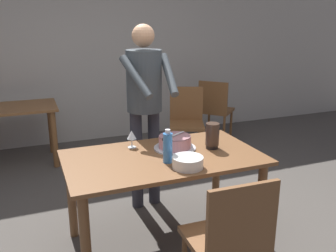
{
  "coord_description": "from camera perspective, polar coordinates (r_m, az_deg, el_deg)",
  "views": [
    {
      "loc": [
        -0.92,
        -2.43,
        1.75
      ],
      "look_at": [
        0.14,
        0.26,
        0.9
      ],
      "focal_mm": 38.66,
      "sensor_mm": 36.0,
      "label": 1
    }
  ],
  "objects": [
    {
      "name": "chair_near_side",
      "position": [
        2.3,
        9.67,
        -17.04
      ],
      "size": [
        0.45,
        0.45,
        0.9
      ],
      "color": "brown",
      "rests_on": "ground_plane"
    },
    {
      "name": "back_wall",
      "position": [
        5.45,
        -12.06,
        11.84
      ],
      "size": [
        10.0,
        0.12,
        2.7
      ],
      "primitive_type": "cube",
      "color": "#BCB7AD",
      "rests_on": "ground_plane"
    },
    {
      "name": "hurricane_lamp",
      "position": [
        2.93,
        7.0,
        -1.51
      ],
      "size": [
        0.11,
        0.11,
        0.21
      ],
      "color": "black",
      "rests_on": "main_dining_table"
    },
    {
      "name": "cake_on_platter",
      "position": [
        2.92,
        1.09,
        -2.64
      ],
      "size": [
        0.34,
        0.34,
        0.11
      ],
      "color": "silver",
      "rests_on": "main_dining_table"
    },
    {
      "name": "main_dining_table",
      "position": [
        2.83,
        -0.74,
        -6.89
      ],
      "size": [
        1.5,
        0.86,
        0.75
      ],
      "color": "brown",
      "rests_on": "ground_plane"
    },
    {
      "name": "water_bottle",
      "position": [
        2.62,
        -0.04,
        -3.38
      ],
      "size": [
        0.07,
        0.07,
        0.25
      ],
      "color": "#387AC6",
      "rests_on": "main_dining_table"
    },
    {
      "name": "background_chair_2",
      "position": [
        5.45,
        7.45,
        2.91
      ],
      "size": [
        0.62,
        0.62,
        0.9
      ],
      "color": "brown",
      "rests_on": "ground_plane"
    },
    {
      "name": "person_cutting_cake",
      "position": [
        3.29,
        -3.69,
        4.51
      ],
      "size": [
        0.46,
        0.57,
        1.72
      ],
      "color": "#2D2D38",
      "rests_on": "ground_plane"
    },
    {
      "name": "wine_glass_near",
      "position": [
        2.94,
        -5.76,
        -1.48
      ],
      "size": [
        0.08,
        0.08,
        0.14
      ],
      "color": "silver",
      "rests_on": "main_dining_table"
    },
    {
      "name": "plate_stack",
      "position": [
        2.56,
        3.14,
        -5.72
      ],
      "size": [
        0.22,
        0.22,
        0.08
      ],
      "color": "white",
      "rests_on": "main_dining_table"
    },
    {
      "name": "background_table",
      "position": [
        4.81,
        -23.0,
        0.94
      ],
      "size": [
        1.0,
        0.7,
        0.74
      ],
      "color": "brown",
      "rests_on": "ground_plane"
    },
    {
      "name": "cake_knife",
      "position": [
        2.84,
        0.24,
        -1.78
      ],
      "size": [
        0.24,
        0.16,
        0.02
      ],
      "color": "silver",
      "rests_on": "cake_on_platter"
    },
    {
      "name": "background_chair_1",
      "position": [
        4.78,
        2.94,
        1.1
      ],
      "size": [
        0.57,
        0.57,
        0.9
      ],
      "color": "brown",
      "rests_on": "ground_plane"
    },
    {
      "name": "ground_plane",
      "position": [
        3.13,
        -0.7,
        -17.6
      ],
      "size": [
        14.0,
        14.0,
        0.0
      ],
      "primitive_type": "plane",
      "color": "#4C4742"
    }
  ]
}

